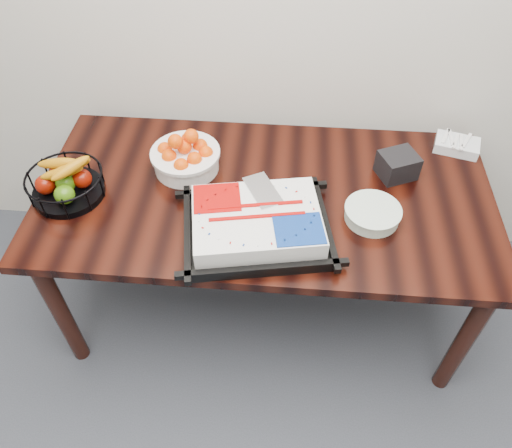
# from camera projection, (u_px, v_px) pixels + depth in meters

# --- Properties ---
(table) EXTENTS (1.80, 0.90, 0.75)m
(table) POSITION_uv_depth(u_px,v_px,m) (265.00, 208.00, 2.04)
(table) COLOR black
(table) RESTS_ON ground
(cake_tray) EXTENTS (0.59, 0.50, 0.11)m
(cake_tray) POSITION_uv_depth(u_px,v_px,m) (257.00, 224.00, 1.80)
(cake_tray) COLOR black
(cake_tray) RESTS_ON table
(tangerine_bowl) EXTENTS (0.28, 0.28, 0.18)m
(tangerine_bowl) POSITION_uv_depth(u_px,v_px,m) (185.00, 153.00, 2.02)
(tangerine_bowl) COLOR white
(tangerine_bowl) RESTS_ON table
(fruit_basket) EXTENTS (0.29, 0.29, 0.16)m
(fruit_basket) POSITION_uv_depth(u_px,v_px,m) (66.00, 182.00, 1.92)
(fruit_basket) COLOR black
(fruit_basket) RESTS_ON table
(plate_stack) EXTENTS (0.21, 0.21, 0.05)m
(plate_stack) POSITION_uv_depth(u_px,v_px,m) (372.00, 214.00, 1.86)
(plate_stack) COLOR white
(plate_stack) RESTS_ON table
(fork_bag) EXTENTS (0.21, 0.16, 0.05)m
(fork_bag) POSITION_uv_depth(u_px,v_px,m) (457.00, 145.00, 2.14)
(fork_bag) COLOR silver
(fork_bag) RESTS_ON table
(napkin_box) EXTENTS (0.18, 0.17, 0.10)m
(napkin_box) POSITION_uv_depth(u_px,v_px,m) (398.00, 165.00, 2.01)
(napkin_box) COLOR black
(napkin_box) RESTS_ON table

